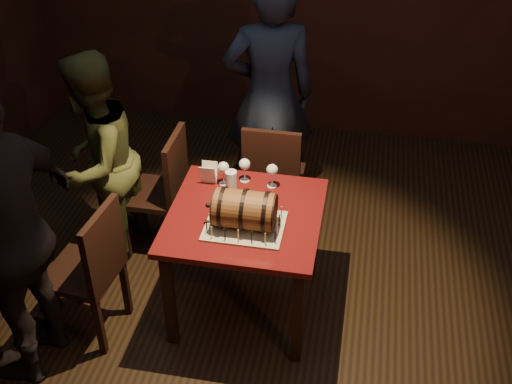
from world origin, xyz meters
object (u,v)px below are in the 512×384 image
chair_back (273,175)px  person_back (269,97)px  person_left_rear (96,162)px  wine_glass_right (272,171)px  person_left_front (9,236)px  wine_glass_mid (245,165)px  pub_table (245,228)px  pint_of_ale (231,182)px  barrel_cake (244,210)px  chair_left_front (92,266)px  wine_glass_left (223,168)px  chair_left_rear (164,187)px

chair_back → person_back: (-0.10, 0.41, 0.39)m
person_back → person_left_rear: size_ratio=1.21×
wine_glass_right → person_left_front: (-1.23, -0.95, 0.06)m
wine_glass_mid → pub_table: bearing=-78.4°
pint_of_ale → person_left_rear: 0.96m
wine_glass_right → chair_back: chair_back is taller
pub_table → barrel_cake: bearing=-79.3°
pint_of_ale → chair_back: 0.67m
chair_back → person_left_front: (-1.16, -1.42, 0.41)m
wine_glass_mid → chair_left_front: chair_left_front is taller
wine_glass_mid → person_left_front: bearing=-136.9°
wine_glass_left → person_back: size_ratio=0.09×
person_left_rear → chair_left_front: bearing=27.9°
chair_left_front → pub_table: bearing=23.6°
wine_glass_mid → pint_of_ale: 0.15m
chair_left_front → chair_back: bearing=52.3°
wine_glass_left → wine_glass_right: same height
chair_back → person_left_rear: person_left_rear is taller
pub_table → person_left_front: size_ratio=0.48×
pub_table → person_left_front: (-1.12, -0.64, 0.29)m
pint_of_ale → chair_left_front: (-0.71, -0.57, -0.30)m
wine_glass_mid → person_left_front: size_ratio=0.09×
wine_glass_mid → chair_back: (0.11, 0.43, -0.34)m
chair_back → chair_left_front: bearing=-127.7°
chair_back → person_left_front: 1.88m
chair_back → person_left_rear: 1.22m
pub_table → person_back: bearing=92.8°
pint_of_ale → wine_glass_left: bearing=130.9°
wine_glass_mid → pint_of_ale: size_ratio=1.07×
barrel_cake → person_back: person_back is taller
chair_back → barrel_cake: bearing=-91.4°
person_left_rear → wine_glass_left: bearing=94.6°
person_left_rear → person_left_front: person_left_front is taller
wine_glass_left → wine_glass_mid: size_ratio=1.00×
chair_left_rear → chair_left_front: 0.87m
wine_glass_left → chair_left_rear: chair_left_rear is taller
barrel_cake → wine_glass_mid: barrel_cake is taller
person_back → person_left_rear: person_back is taller
chair_back → person_back: 0.58m
barrel_cake → person_left_rear: bearing=156.5°
person_left_rear → person_left_front: size_ratio=0.81×
pub_table → wine_glass_mid: bearing=101.6°
pint_of_ale → chair_back: bearing=73.5°
chair_left_front → pint_of_ale: bearing=38.6°
chair_back → person_left_rear: bearing=-159.5°
pub_table → chair_left_rear: (-0.67, 0.49, -0.12)m
chair_left_front → person_back: (0.78, 1.55, 0.39)m
wine_glass_left → chair_left_front: size_ratio=0.17×
pub_table → person_back: person_back is taller
chair_left_front → person_left_rear: bearing=108.2°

